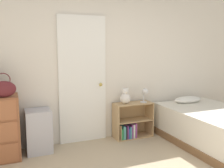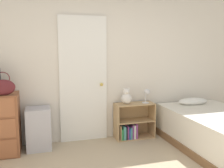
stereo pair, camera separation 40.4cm
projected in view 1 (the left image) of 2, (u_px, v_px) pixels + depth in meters
wall_back at (98, 65)px, 4.21m from camera, size 10.00×0.06×2.55m
door_closed at (83, 80)px, 4.08m from camera, size 0.79×0.09×2.07m
handbag at (4, 89)px, 3.30m from camera, size 0.31×0.11×0.33m
storage_bin at (39, 131)px, 3.74m from camera, size 0.37×0.37×0.65m
bookshelf at (130, 124)px, 4.37m from camera, size 0.68×0.30×0.61m
teddy_bear at (125, 97)px, 4.26m from camera, size 0.18×0.18×0.28m
desk_lamp at (145, 93)px, 4.35m from camera, size 0.13×0.13×0.25m
bed at (214, 127)px, 4.07m from camera, size 1.25×1.88×0.67m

